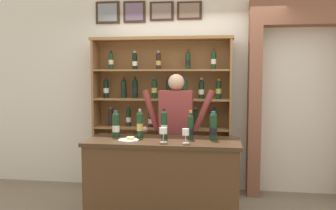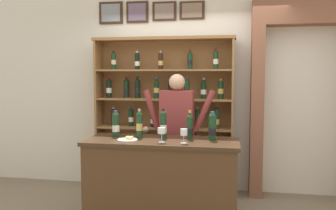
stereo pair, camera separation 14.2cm
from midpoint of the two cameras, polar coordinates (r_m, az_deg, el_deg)
name	(u,v)px [view 2 (the right image)]	position (r m, az deg, el deg)	size (l,w,h in m)	color
back_wall	(192,67)	(5.11, 4.73, 6.13)	(12.00, 0.19, 3.49)	silver
wine_shelf	(164,111)	(4.92, 0.20, -1.04)	(1.93, 0.34, 2.14)	olive
archway_doorway	(305,85)	(5.06, 21.92, 3.03)	(1.41, 0.45, 2.62)	brown
tasting_counter	(162,184)	(3.87, 0.09, -12.54)	(1.61, 0.63, 0.95)	#422B19
shopkeeper	(177,126)	(4.31, 2.39, -3.45)	(0.90, 0.22, 1.64)	#2D3347
tasting_bottle_vin_santo	(116,124)	(3.97, -7.38, -3.06)	(0.08, 0.08, 0.29)	#19381E
tasting_bottle_chianti	(139,124)	(3.87, -3.58, -3.09)	(0.07, 0.07, 0.31)	#19381E
tasting_bottle_brunello	(163,124)	(3.83, 0.32, -3.13)	(0.07, 0.07, 0.32)	#19381E
tasting_bottle_rosso	(190,127)	(3.79, 4.58, -3.49)	(0.07, 0.07, 0.31)	#19381E
tasting_bottle_grappa	(212,126)	(3.75, 8.20, -3.42)	(0.08, 0.08, 0.30)	#19381E
wine_glass_left	(184,133)	(3.54, 3.71, -4.49)	(0.07, 0.07, 0.15)	silver
wine_glass_center	(162,132)	(3.58, 0.10, -4.29)	(0.08, 0.08, 0.15)	silver
cheese_plate	(128,139)	(3.73, -5.38, -5.54)	(0.21, 0.21, 0.04)	white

